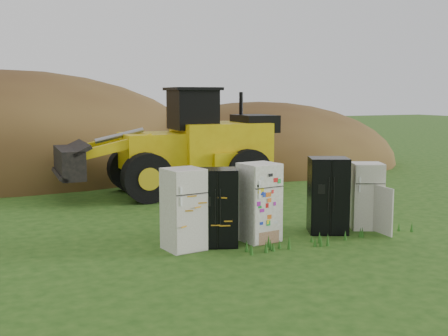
% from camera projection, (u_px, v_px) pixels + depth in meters
% --- Properties ---
extents(ground, '(120.00, 120.00, 0.00)m').
position_uv_depth(ground, '(281.00, 238.00, 12.80)').
color(ground, '#214713').
rests_on(ground, ground).
extents(fridge_leftmost, '(0.86, 0.83, 1.72)m').
position_uv_depth(fridge_leftmost, '(184.00, 209.00, 11.77)').
color(fridge_leftmost, white).
rests_on(fridge_leftmost, ground).
extents(fridge_black_side, '(1.05, 0.94, 1.68)m').
position_uv_depth(fridge_black_side, '(216.00, 207.00, 12.08)').
color(fridge_black_side, black).
rests_on(fridge_black_side, ground).
extents(fridge_sticker, '(0.87, 0.82, 1.75)m').
position_uv_depth(fridge_sticker, '(259.00, 202.00, 12.47)').
color(fridge_sticker, white).
rests_on(fridge_sticker, ground).
extents(fridge_black_right, '(1.12, 1.04, 1.78)m').
position_uv_depth(fridge_black_right, '(328.00, 195.00, 13.22)').
color(fridge_black_right, black).
rests_on(fridge_black_right, ground).
extents(fridge_open_door, '(0.94, 0.91, 1.61)m').
position_uv_depth(fridge_open_door, '(366.00, 196.00, 13.64)').
color(fridge_open_door, white).
rests_on(fridge_open_door, ground).
extents(wheel_loader, '(7.29, 3.17, 3.48)m').
position_uv_depth(wheel_loader, '(167.00, 141.00, 18.17)').
color(wheel_loader, yellow).
rests_on(wheel_loader, ground).
extents(dirt_mound_right, '(13.65, 10.01, 5.85)m').
position_uv_depth(dirt_mound_right, '(258.00, 165.00, 25.97)').
color(dirt_mound_right, '#442A16').
rests_on(dirt_mound_right, ground).
extents(dirt_mound_left, '(18.14, 13.60, 8.59)m').
position_uv_depth(dirt_mound_left, '(7.00, 171.00, 24.09)').
color(dirt_mound_left, '#442A16').
rests_on(dirt_mound_left, ground).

